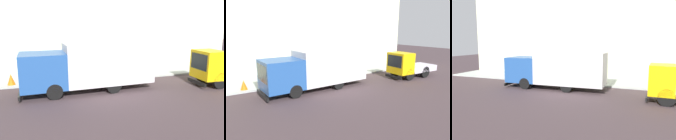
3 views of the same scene
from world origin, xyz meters
The scene contains 8 objects.
ground centered at (0.00, 0.00, 0.00)m, with size 80.00×80.00×0.00m, color #403235.
sidewalk centered at (5.03, 0.00, 0.07)m, with size 4.05×30.00×0.14m, color #A6ACA7.
building_facade centered at (7.55, 0.00, 5.59)m, with size 0.50×30.00×11.18m, color beige.
large_utility_truck centered at (1.17, 1.18, 1.67)m, with size 2.88×8.52×3.06m.
small_flatbed_truck centered at (-0.30, -7.80, 1.17)m, with size 2.25×5.14×2.48m.
pedestrian_walking centered at (5.27, 1.54, 1.07)m, with size 0.37×0.37×1.76m.
pedestrian_standing centered at (5.00, -0.97, 1.02)m, with size 0.39×0.39×1.66m.
traffic_cone_orange centered at (3.55, 6.29, 0.51)m, with size 0.52×0.52×0.75m, color orange.
Camera 2 is at (-12.98, 8.58, 4.74)m, focal length 32.99 mm.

